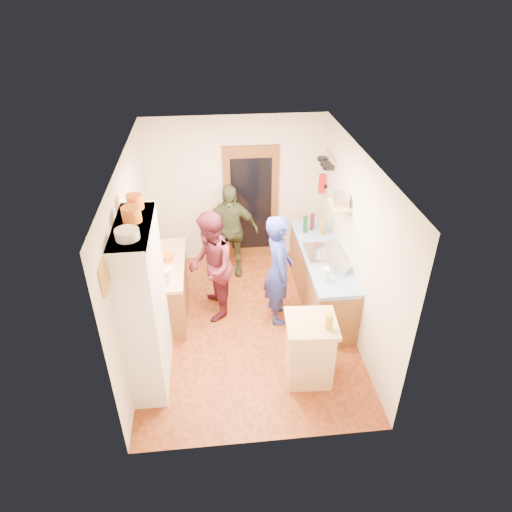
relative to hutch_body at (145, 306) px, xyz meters
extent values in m
cube|color=brown|center=(1.30, 0.80, -1.11)|extent=(3.00, 4.00, 0.02)
cube|color=silver|center=(1.30, 0.80, 1.51)|extent=(3.00, 4.00, 0.02)
cube|color=beige|center=(1.30, 2.81, 0.20)|extent=(3.00, 0.02, 2.60)
cube|color=beige|center=(1.30, -1.21, 0.20)|extent=(3.00, 0.02, 2.60)
cube|color=beige|center=(-0.21, 0.80, 0.20)|extent=(0.02, 4.00, 2.60)
cube|color=beige|center=(2.81, 0.80, 0.20)|extent=(0.02, 4.00, 2.60)
cube|color=brown|center=(1.55, 2.77, -0.05)|extent=(0.95, 0.06, 2.10)
cube|color=black|center=(1.55, 2.74, -0.05)|extent=(0.70, 0.02, 1.70)
cube|color=silver|center=(0.00, 0.00, 0.00)|extent=(0.40, 1.20, 2.20)
cube|color=silver|center=(0.00, 0.00, 1.08)|extent=(0.40, 1.14, 0.04)
cylinder|color=white|center=(0.00, -0.29, 1.15)|extent=(0.24, 0.24, 0.10)
cylinder|color=orange|center=(0.00, 0.09, 1.18)|extent=(0.21, 0.21, 0.17)
cylinder|color=orange|center=(0.00, 0.41, 1.18)|extent=(0.19, 0.19, 0.17)
cube|color=brown|center=(0.10, 1.25, -0.68)|extent=(0.60, 1.40, 0.85)
cube|color=tan|center=(0.10, 1.25, -0.23)|extent=(0.64, 1.44, 0.05)
cube|color=white|center=(0.15, 0.82, -0.10)|extent=(0.29, 0.24, 0.19)
cylinder|color=white|center=(0.05, 1.14, -0.10)|extent=(0.21, 0.21, 0.19)
cylinder|color=orange|center=(0.18, 1.33, -0.16)|extent=(0.18, 0.18, 0.08)
cube|color=tan|center=(0.12, 1.81, -0.19)|extent=(0.35, 0.29, 0.02)
cube|color=brown|center=(2.50, 1.30, -0.68)|extent=(0.60, 2.20, 0.84)
cube|color=#1153B2|center=(2.50, 1.30, -0.23)|extent=(0.62, 2.22, 0.06)
cube|color=silver|center=(2.50, 1.26, -0.18)|extent=(0.55, 0.58, 0.04)
cylinder|color=silver|center=(2.45, 1.27, -0.10)|extent=(0.18, 0.18, 0.12)
cylinder|color=#143F14|center=(2.35, 1.95, -0.06)|extent=(0.09, 0.09, 0.28)
cylinder|color=#591419|center=(2.48, 2.03, -0.06)|extent=(0.09, 0.09, 0.29)
cylinder|color=olive|center=(2.61, 1.86, -0.03)|extent=(0.10, 0.10, 0.34)
cylinder|color=white|center=(2.35, 0.54, -0.09)|extent=(0.11, 0.11, 0.22)
cylinder|color=silver|center=(2.60, 0.77, -0.15)|extent=(0.29, 0.29, 0.11)
cube|color=tan|center=(1.99, -0.27, -0.67)|extent=(0.58, 0.58, 0.86)
cube|color=tan|center=(1.99, -0.27, -0.22)|extent=(0.66, 0.66, 0.05)
cube|color=white|center=(1.94, -0.22, -0.21)|extent=(0.37, 0.30, 0.02)
cylinder|color=#AD9E2D|center=(2.16, -0.41, -0.09)|extent=(0.10, 0.10, 0.19)
cylinder|color=silver|center=(2.76, 2.33, 0.95)|extent=(0.02, 0.65, 0.02)
cylinder|color=black|center=(2.70, 2.15, 0.82)|extent=(0.18, 0.18, 0.05)
cylinder|color=black|center=(2.70, 2.35, 0.80)|extent=(0.16, 0.16, 0.05)
cylinder|color=black|center=(2.70, 2.55, 0.81)|extent=(0.17, 0.17, 0.05)
cube|color=tan|center=(2.67, 1.25, 0.60)|extent=(0.26, 0.42, 0.03)
cube|color=silver|center=(2.67, 1.25, 0.69)|extent=(0.27, 0.34, 0.15)
cube|color=black|center=(2.77, 2.50, 0.35)|extent=(0.06, 0.10, 0.04)
cylinder|color=red|center=(2.71, 2.50, 0.40)|extent=(0.11, 0.11, 0.32)
cube|color=gold|center=(-0.18, -0.75, 0.95)|extent=(0.03, 0.25, 0.30)
imported|color=navy|center=(1.80, 0.93, -0.24)|extent=(0.42, 0.63, 1.72)
imported|color=#4D1823|center=(0.83, 1.19, -0.25)|extent=(0.66, 0.84, 1.70)
imported|color=#313920|center=(1.15, 2.27, -0.28)|extent=(0.99, 0.48, 1.64)
camera|label=1|loc=(0.87, -4.42, 3.40)|focal=32.00mm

